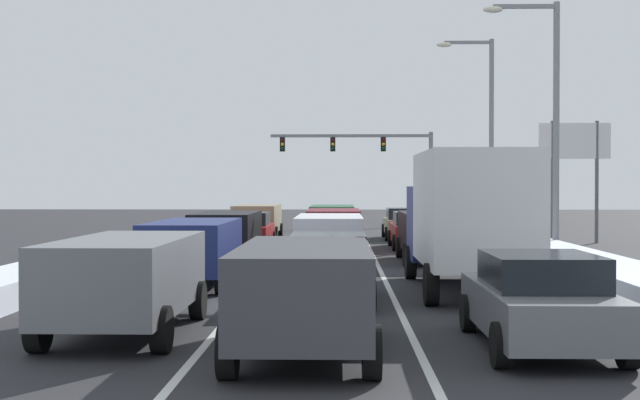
{
  "coord_description": "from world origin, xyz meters",
  "views": [
    {
      "loc": [
        0.47,
        -7.15,
        2.57
      ],
      "look_at": [
        -0.68,
        43.12,
        1.75
      ],
      "focal_mm": 48.68,
      "sensor_mm": 36.0,
      "label": 1
    }
  ],
  "objects_px": {
    "suv_white_center_lane_third": "(329,237)",
    "suv_maroon_center_lane_fourth": "(334,227)",
    "suv_gray_left_lane_nearest": "(127,276)",
    "suv_navy_left_lane_second": "(193,247)",
    "street_lamp_right_mid": "(484,122)",
    "sedan_gray_right_lane_nearest": "(539,300)",
    "sedan_red_left_lane_fourth": "(248,231)",
    "roadside_sign_right": "(575,154)",
    "suv_black_left_lane_third": "(227,232)",
    "box_truck_right_lane_second": "(467,214)",
    "sedan_tan_right_lane_fifth": "(404,223)",
    "sedan_silver_center_lane_second": "(328,267)",
    "sedan_red_right_lane_fourth": "(414,230)",
    "suv_black_right_lane_third": "(431,232)",
    "suv_green_center_lane_fifth": "(332,220)",
    "traffic_light_gantry": "(374,154)",
    "suv_charcoal_center_lane_nearest": "(305,288)",
    "suv_tan_left_lane_fifth": "(257,219)",
    "street_lamp_right_near": "(547,107)"
  },
  "relations": [
    {
      "from": "suv_navy_left_lane_second",
      "to": "street_lamp_right_mid",
      "type": "height_order",
      "value": "street_lamp_right_mid"
    },
    {
      "from": "suv_maroon_center_lane_fourth",
      "to": "roadside_sign_right",
      "type": "relative_size",
      "value": 0.89
    },
    {
      "from": "suv_gray_left_lane_nearest",
      "to": "roadside_sign_right",
      "type": "height_order",
      "value": "roadside_sign_right"
    },
    {
      "from": "suv_green_center_lane_fifth",
      "to": "street_lamp_right_near",
      "type": "xyz_separation_m",
      "value": [
        7.52,
        -9.13,
        4.28
      ]
    },
    {
      "from": "street_lamp_right_near",
      "to": "roadside_sign_right",
      "type": "height_order",
      "value": "street_lamp_right_near"
    },
    {
      "from": "sedan_tan_right_lane_fifth",
      "to": "street_lamp_right_mid",
      "type": "relative_size",
      "value": 0.48
    },
    {
      "from": "suv_navy_left_lane_second",
      "to": "suv_tan_left_lane_fifth",
      "type": "height_order",
      "value": "same"
    },
    {
      "from": "sedan_tan_right_lane_fifth",
      "to": "suv_white_center_lane_third",
      "type": "bearing_deg",
      "value": -102.27
    },
    {
      "from": "suv_navy_left_lane_second",
      "to": "roadside_sign_right",
      "type": "distance_m",
      "value": 22.52
    },
    {
      "from": "sedan_gray_right_lane_nearest",
      "to": "suv_maroon_center_lane_fourth",
      "type": "height_order",
      "value": "suv_maroon_center_lane_fourth"
    },
    {
      "from": "sedan_tan_right_lane_fifth",
      "to": "suv_green_center_lane_fifth",
      "type": "bearing_deg",
      "value": -143.58
    },
    {
      "from": "suv_white_center_lane_third",
      "to": "suv_tan_left_lane_fifth",
      "type": "bearing_deg",
      "value": 103.7
    },
    {
      "from": "suv_white_center_lane_third",
      "to": "sedan_silver_center_lane_second",
      "type": "bearing_deg",
      "value": -89.51
    },
    {
      "from": "sedan_silver_center_lane_second",
      "to": "suv_gray_left_lane_nearest",
      "type": "bearing_deg",
      "value": -128.13
    },
    {
      "from": "suv_maroon_center_lane_fourth",
      "to": "sedan_silver_center_lane_second",
      "type": "bearing_deg",
      "value": -90.1
    },
    {
      "from": "suv_green_center_lane_fifth",
      "to": "suv_black_left_lane_third",
      "type": "distance_m",
      "value": 10.66
    },
    {
      "from": "suv_white_center_lane_third",
      "to": "traffic_light_gantry",
      "type": "relative_size",
      "value": 0.45
    },
    {
      "from": "roadside_sign_right",
      "to": "suv_white_center_lane_third",
      "type": "bearing_deg",
      "value": -129.77
    },
    {
      "from": "suv_white_center_lane_third",
      "to": "suv_maroon_center_lane_fourth",
      "type": "xyz_separation_m",
      "value": [
        0.08,
        6.71,
        0.0
      ]
    },
    {
      "from": "sedan_gray_right_lane_nearest",
      "to": "suv_navy_left_lane_second",
      "type": "relative_size",
      "value": 0.92
    },
    {
      "from": "suv_black_right_lane_third",
      "to": "suv_black_left_lane_third",
      "type": "height_order",
      "value": "same"
    },
    {
      "from": "box_truck_right_lane_second",
      "to": "roadside_sign_right",
      "type": "distance_m",
      "value": 19.83
    },
    {
      "from": "street_lamp_right_mid",
      "to": "roadside_sign_right",
      "type": "height_order",
      "value": "street_lamp_right_mid"
    },
    {
      "from": "suv_tan_left_lane_fifth",
      "to": "street_lamp_right_mid",
      "type": "bearing_deg",
      "value": -1.92
    },
    {
      "from": "roadside_sign_right",
      "to": "traffic_light_gantry",
      "type": "bearing_deg",
      "value": 113.29
    },
    {
      "from": "suv_black_right_lane_third",
      "to": "suv_white_center_lane_third",
      "type": "relative_size",
      "value": 1.0
    },
    {
      "from": "sedan_red_right_lane_fourth",
      "to": "suv_black_left_lane_third",
      "type": "bearing_deg",
      "value": -136.96
    },
    {
      "from": "sedan_red_left_lane_fourth",
      "to": "street_lamp_right_mid",
      "type": "distance_m",
      "value": 12.73
    },
    {
      "from": "suv_black_left_lane_third",
      "to": "roadside_sign_right",
      "type": "distance_m",
      "value": 17.76
    },
    {
      "from": "box_truck_right_lane_second",
      "to": "suv_charcoal_center_lane_nearest",
      "type": "bearing_deg",
      "value": -114.66
    },
    {
      "from": "box_truck_right_lane_second",
      "to": "roadside_sign_right",
      "type": "xyz_separation_m",
      "value": [
        7.48,
        18.24,
        2.12
      ]
    },
    {
      "from": "suv_maroon_center_lane_fourth",
      "to": "suv_navy_left_lane_second",
      "type": "xyz_separation_m",
      "value": [
        -3.53,
        -10.76,
        0.0
      ]
    },
    {
      "from": "suv_gray_left_lane_nearest",
      "to": "suv_navy_left_lane_second",
      "type": "relative_size",
      "value": 1.0
    },
    {
      "from": "suv_green_center_lane_fifth",
      "to": "sedan_red_left_lane_fourth",
      "type": "distance_m",
      "value": 5.52
    },
    {
      "from": "suv_maroon_center_lane_fourth",
      "to": "suv_navy_left_lane_second",
      "type": "relative_size",
      "value": 1.0
    },
    {
      "from": "suv_black_right_lane_third",
      "to": "suv_tan_left_lane_fifth",
      "type": "relative_size",
      "value": 1.0
    },
    {
      "from": "sedan_red_right_lane_fourth",
      "to": "suv_maroon_center_lane_fourth",
      "type": "distance_m",
      "value": 4.39
    },
    {
      "from": "box_truck_right_lane_second",
      "to": "suv_charcoal_center_lane_nearest",
      "type": "height_order",
      "value": "box_truck_right_lane_second"
    },
    {
      "from": "box_truck_right_lane_second",
      "to": "sedan_red_left_lane_fourth",
      "type": "xyz_separation_m",
      "value": [
        -6.8,
        14.0,
        -1.14
      ]
    },
    {
      "from": "suv_charcoal_center_lane_nearest",
      "to": "roadside_sign_right",
      "type": "height_order",
      "value": "roadside_sign_right"
    },
    {
      "from": "sedan_tan_right_lane_fifth",
      "to": "suv_navy_left_lane_second",
      "type": "relative_size",
      "value": 0.92
    },
    {
      "from": "sedan_gray_right_lane_nearest",
      "to": "suv_charcoal_center_lane_nearest",
      "type": "bearing_deg",
      "value": -170.77
    },
    {
      "from": "suv_black_right_lane_third",
      "to": "sedan_silver_center_lane_second",
      "type": "distance_m",
      "value": 10.66
    },
    {
      "from": "suv_white_center_lane_third",
      "to": "suv_maroon_center_lane_fourth",
      "type": "distance_m",
      "value": 6.71
    },
    {
      "from": "suv_green_center_lane_fifth",
      "to": "roadside_sign_right",
      "type": "relative_size",
      "value": 0.89
    },
    {
      "from": "suv_black_left_lane_third",
      "to": "street_lamp_right_mid",
      "type": "height_order",
      "value": "street_lamp_right_mid"
    },
    {
      "from": "suv_charcoal_center_lane_nearest",
      "to": "sedan_red_right_lane_fourth",
      "type": "bearing_deg",
      "value": 80.94
    },
    {
      "from": "suv_black_right_lane_third",
      "to": "sedan_red_left_lane_fourth",
      "type": "xyz_separation_m",
      "value": [
        -6.82,
        5.63,
        -0.25
      ]
    },
    {
      "from": "box_truck_right_lane_second",
      "to": "suv_charcoal_center_lane_nearest",
      "type": "distance_m",
      "value": 8.71
    },
    {
      "from": "suv_black_right_lane_third",
      "to": "suv_charcoal_center_lane_nearest",
      "type": "relative_size",
      "value": 1.0
    }
  ]
}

